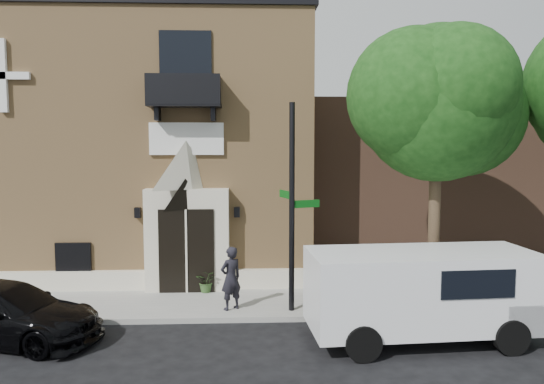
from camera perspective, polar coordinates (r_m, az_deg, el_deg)
The scene contains 12 objects.
ground at distance 14.54m, azimuth -6.21°, elevation -13.87°, with size 120.00×120.00×0.00m, color black.
sidewalk at distance 15.91m, azimuth -2.19°, elevation -11.86°, with size 42.00×3.00×0.15m, color gray.
church at distance 22.01m, azimuth -12.83°, elevation 4.80°, with size 12.20×11.01×9.30m.
neighbour_building at distance 25.32m, azimuth 23.40°, elevation 1.29°, with size 18.00×8.00×6.40m, color brown.
street_tree_left at distance 15.00m, azimuth 17.60°, elevation 9.25°, with size 4.97×4.38×7.77m.
black_sedan at distance 14.56m, azimuth -26.73°, elevation -11.52°, with size 1.94×4.78×1.39m, color black.
cargo_van at distance 13.45m, azimuth 16.57°, elevation -10.17°, with size 5.53×2.59×2.20m.
street_sign at distance 14.47m, azimuth 2.18°, elevation -1.64°, with size 1.08×0.87×5.71m.
fire_hydrant at distance 15.15m, azimuth 12.96°, elevation -11.12°, with size 0.43×0.34×0.76m.
dumpster at distance 16.56m, azimuth 25.16°, elevation -9.29°, with size 1.93×1.32×1.16m.
planter at distance 16.78m, azimuth -7.03°, elevation -9.50°, with size 0.62×0.54×0.69m, color #355727.
pedestrian_near at distance 14.90m, azimuth -4.45°, elevation -9.22°, with size 0.65×0.42×1.77m, color black.
Camera 1 is at (0.91, -13.71, 4.75)m, focal length 35.00 mm.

